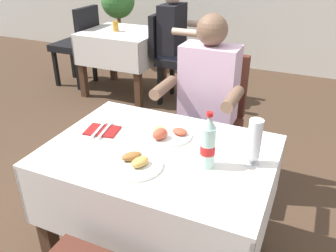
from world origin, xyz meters
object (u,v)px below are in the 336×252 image
object	(u,v)px
cola_bottle_primary	(208,143)
potted_plant_corner	(119,18)
beer_glass_left	(254,142)
background_chair_right	(173,53)
main_dining_table	(160,179)
chair_far_diner_seat	(208,118)
napkin_cutlery_set	(102,130)
background_patron	(177,39)
seated_diner_far	(205,103)
plate_near_camera	(135,163)
background_table_tumbler	(116,26)
background_chair_left	(78,41)
background_dining_table	(123,48)
plate_far_diner	(167,134)

from	to	relation	value
cola_bottle_primary	potted_plant_corner	world-z (taller)	potted_plant_corner
beer_glass_left	background_chair_right	xyz separation A→B (m)	(-1.29, 2.09, -0.30)
main_dining_table	chair_far_diner_seat	size ratio (longest dim) A/B	1.12
napkin_cutlery_set	background_patron	bearing A→B (deg)	102.18
beer_glass_left	cola_bottle_primary	distance (m)	0.20
main_dining_table	seated_diner_far	distance (m)	0.69
chair_far_diner_seat	napkin_cutlery_set	size ratio (longest dim) A/B	4.95
main_dining_table	potted_plant_corner	size ratio (longest dim) A/B	0.94
plate_near_camera	background_table_tumbler	xyz separation A→B (m)	(-1.51, 2.29, 0.04)
plate_near_camera	cola_bottle_primary	xyz separation A→B (m)	(0.29, 0.13, 0.10)
chair_far_diner_seat	plate_near_camera	world-z (taller)	chair_far_diner_seat
plate_near_camera	napkin_cutlery_set	bearing A→B (deg)	145.84
plate_near_camera	background_chair_right	bearing A→B (deg)	109.45
background_chair_left	napkin_cutlery_set	bearing A→B (deg)	-50.03
background_table_tumbler	background_dining_table	bearing A→B (deg)	29.16
seated_diner_far	background_chair_right	size ratio (longest dim) A/B	1.30
beer_glass_left	background_chair_right	world-z (taller)	background_chair_right
main_dining_table	background_table_tumbler	bearing A→B (deg)	126.18
background_chair_left	background_dining_table	bearing A→B (deg)	0.00
plate_far_diner	napkin_cutlery_set	size ratio (longest dim) A/B	1.28
beer_glass_left	background_patron	bearing A→B (deg)	120.67
chair_far_diner_seat	cola_bottle_primary	bearing A→B (deg)	-72.99
main_dining_table	plate_far_diner	world-z (taller)	plate_far_diner
napkin_cutlery_set	potted_plant_corner	size ratio (longest dim) A/B	0.17
seated_diner_far	potted_plant_corner	distance (m)	3.07
napkin_cutlery_set	background_dining_table	world-z (taller)	napkin_cutlery_set
plate_near_camera	beer_glass_left	world-z (taller)	beer_glass_left
seated_diner_far	background_table_tumbler	size ratio (longest dim) A/B	11.45
seated_diner_far	plate_far_diner	size ratio (longest dim) A/B	5.03
main_dining_table	plate_near_camera	xyz separation A→B (m)	(-0.04, -0.17, 0.19)
background_dining_table	background_chair_left	distance (m)	0.63
seated_diner_far	background_dining_table	distance (m)	2.11
seated_diner_far	beer_glass_left	xyz separation A→B (m)	(0.43, -0.62, 0.14)
seated_diner_far	background_table_tumbler	distance (m)	2.13
plate_far_diner	napkin_cutlery_set	world-z (taller)	plate_far_diner
chair_far_diner_seat	plate_near_camera	distance (m)	0.98
beer_glass_left	main_dining_table	bearing A→B (deg)	-172.31
plate_near_camera	background_chair_left	world-z (taller)	background_chair_left
main_dining_table	napkin_cutlery_set	size ratio (longest dim) A/B	5.55
plate_near_camera	chair_far_diner_seat	bearing A→B (deg)	87.59
main_dining_table	cola_bottle_primary	size ratio (longest dim) A/B	4.10
beer_glass_left	cola_bottle_primary	world-z (taller)	cola_bottle_primary
seated_diner_far	napkin_cutlery_set	distance (m)	0.73
napkin_cutlery_set	background_dining_table	bearing A→B (deg)	118.31
plate_near_camera	plate_far_diner	size ratio (longest dim) A/B	1.02
plate_far_diner	background_dining_table	distance (m)	2.51
cola_bottle_primary	napkin_cutlery_set	bearing A→B (deg)	172.10
napkin_cutlery_set	background_dining_table	size ratio (longest dim) A/B	0.23
cola_bottle_primary	background_chair_right	world-z (taller)	cola_bottle_primary
cola_bottle_primary	background_dining_table	world-z (taller)	cola_bottle_primary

